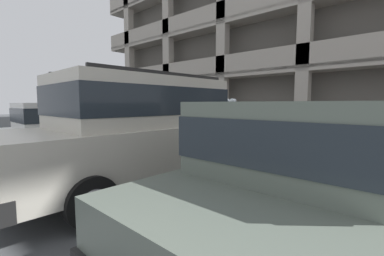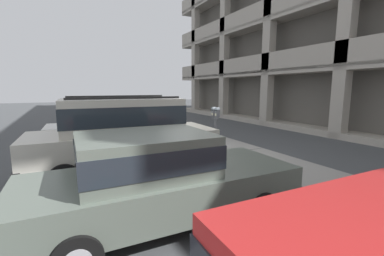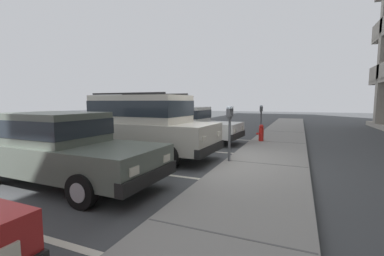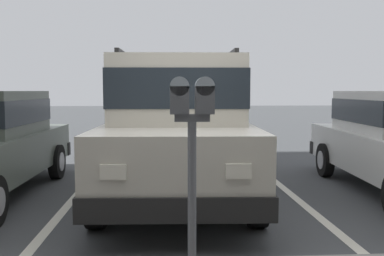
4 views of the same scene
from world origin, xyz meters
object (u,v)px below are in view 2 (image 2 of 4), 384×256
(fire_hydrant, at_px, (173,127))
(parking_meter_near, at_px, (215,120))
(parking_meter_far, at_px, (151,108))
(red_sedan, at_px, (106,125))
(dark_hatchback, at_px, (157,177))
(silver_suv, at_px, (124,132))

(fire_hydrant, bearing_deg, parking_meter_near, -4.13)
(fire_hydrant, bearing_deg, parking_meter_far, -171.68)
(red_sedan, distance_m, fire_hydrant, 3.17)
(red_sedan, height_order, parking_meter_near, parking_meter_near)
(parking_meter_near, bearing_deg, dark_hatchback, -44.89)
(dark_hatchback, height_order, parking_meter_near, parking_meter_near)
(silver_suv, xyz_separation_m, parking_meter_near, (-0.02, 2.85, 0.17))
(dark_hatchback, bearing_deg, fire_hydrant, 156.34)
(dark_hatchback, height_order, fire_hydrant, dark_hatchback)
(silver_suv, height_order, red_sedan, silver_suv)
(red_sedan, bearing_deg, parking_meter_near, 42.32)
(silver_suv, relative_size, parking_meter_far, 3.30)
(red_sedan, height_order, parking_meter_far, parking_meter_far)
(silver_suv, bearing_deg, parking_meter_near, 92.70)
(fire_hydrant, bearing_deg, dark_hatchback, -24.68)
(parking_meter_far, bearing_deg, dark_hatchback, -17.35)
(red_sedan, relative_size, dark_hatchback, 1.01)
(red_sedan, relative_size, fire_hydrant, 6.53)
(dark_hatchback, bearing_deg, red_sedan, 179.41)
(silver_suv, height_order, dark_hatchback, silver_suv)
(red_sedan, relative_size, parking_meter_far, 3.11)
(silver_suv, xyz_separation_m, red_sedan, (-3.45, 0.07, -0.27))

